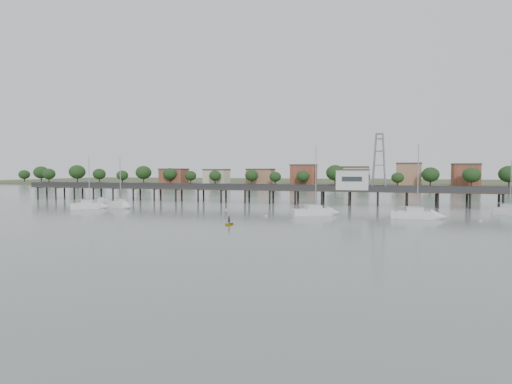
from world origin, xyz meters
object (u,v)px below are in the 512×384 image
Objects in this scene: pier at (259,189)px; sailboat_c at (321,212)px; lattice_tower at (379,162)px; sailboat_b at (122,205)px; sailboat_d at (423,215)px; white_tender at (102,200)px; yellow_dinghy at (229,225)px; sailboat_a at (93,206)px.

sailboat_c is at bearing -52.10° from pier.
pier is 32.34m from lattice_tower.
pier is at bearing 68.40° from sailboat_b.
sailboat_c is at bearing 177.74° from sailboat_d.
yellow_dinghy is (52.82, -38.36, -0.40)m from white_tender.
yellow_dinghy is at bearing -14.82° from white_tender.
sailboat_c reaches higher than pier.
lattice_tower is 64.17m from sailboat_b.
sailboat_a is 4.93× the size of yellow_dinghy.
sailboat_d reaches higher than white_tender.
sailboat_d is at bearing 8.32° from white_tender.
lattice_tower reaches higher than yellow_dinghy.
sailboat_d reaches higher than pier.
sailboat_a is at bearing -123.26° from sailboat_b.
sailboat_c reaches higher than sailboat_b.
sailboat_d reaches higher than yellow_dinghy.
yellow_dinghy is at bearing -47.99° from sailboat_a.
sailboat_c is 1.16× the size of sailboat_b.
pier is at bearing 99.56° from yellow_dinghy.
sailboat_b reaches higher than yellow_dinghy.
lattice_tower is at bearing 37.65° from sailboat_c.
lattice_tower reaches higher than sailboat_d.
sailboat_b is (-27.14, -23.86, -3.15)m from pier.
sailboat_d is (19.30, -0.52, 0.00)m from sailboat_c.
lattice_tower reaches higher than sailboat_a.
lattice_tower is 1.05× the size of sailboat_d.
sailboat_d is at bearing -34.06° from pier.
yellow_dinghy reaches higher than white_tender.
sailboat_d is 86.68m from white_tender.
white_tender is (-44.65, -7.68, -3.39)m from pier.
pier is 46.92m from yellow_dinghy.
sailboat_b is (-47.71, 2.56, 0.01)m from sailboat_c.
sailboat_b is at bearing 6.41° from sailboat_a.
sailboat_a is (-53.44, -0.70, 0.01)m from sailboat_c.
sailboat_b is 3.52× the size of white_tender.
lattice_tower is 70.63m from sailboat_a.
lattice_tower is at bearing 106.52° from sailboat_d.
yellow_dinghy is (-23.32, -46.04, -11.10)m from lattice_tower.
lattice_tower reaches higher than sailboat_b.
sailboat_c is at bearing 57.20° from yellow_dinghy.
yellow_dinghy is (-31.69, -19.10, -0.63)m from sailboat_d.
sailboat_a is 45.20m from yellow_dinghy.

